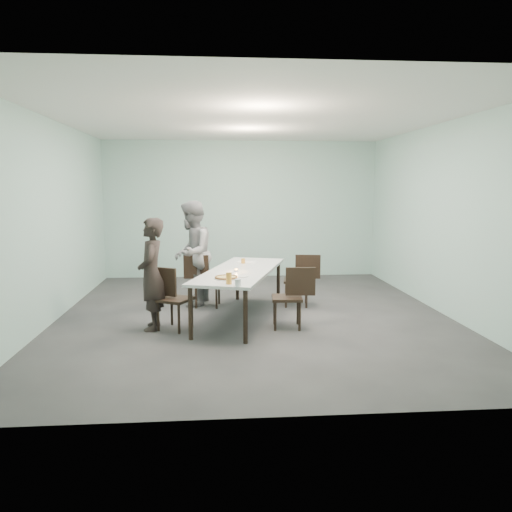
{
  "coord_description": "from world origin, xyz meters",
  "views": [
    {
      "loc": [
        -0.58,
        -7.59,
        1.99
      ],
      "look_at": [
        0.0,
        -0.44,
        1.0
      ],
      "focal_mm": 35.0,
      "sensor_mm": 36.0,
      "label": 1
    }
  ],
  "objects": [
    {
      "name": "chair_far_right",
      "position": [
        0.85,
        0.59,
        0.5
      ],
      "size": [
        0.64,
        0.48,
        0.87
      ],
      "rotation": [
        0.0,
        0.0,
        2.99
      ],
      "color": "black",
      "rests_on": "ground"
    },
    {
      "name": "ground",
      "position": [
        0.0,
        0.0,
        0.0
      ],
      "size": [
        7.0,
        7.0,
        0.0
      ],
      "primitive_type": "plane",
      "color": "#333335",
      "rests_on": "ground"
    },
    {
      "name": "chair_near_left",
      "position": [
        -1.23,
        -0.64,
        0.5
      ],
      "size": [
        0.65,
        0.57,
        0.87
      ],
      "rotation": [
        0.0,
        0.0,
        -0.5
      ],
      "color": "black",
      "rests_on": "ground"
    },
    {
      "name": "side_plate",
      "position": [
        -0.22,
        -0.72,
        0.76
      ],
      "size": [
        0.18,
        0.18,
        0.01
      ],
      "primitive_type": "cylinder",
      "color": "white",
      "rests_on": "table"
    },
    {
      "name": "diner_near",
      "position": [
        -1.48,
        -0.63,
        0.79
      ],
      "size": [
        0.39,
        0.58,
        1.57
      ],
      "primitive_type": "imported",
      "rotation": [
        0.0,
        0.0,
        -1.55
      ],
      "color": "black",
      "rests_on": "ground"
    },
    {
      "name": "chair_far_left",
      "position": [
        -0.8,
        0.69,
        0.5
      ],
      "size": [
        0.64,
        0.47,
        0.87
      ],
      "rotation": [
        0.0,
        0.0,
        -0.13
      ],
      "color": "black",
      "rests_on": "ground"
    },
    {
      "name": "diner_far",
      "position": [
        -0.99,
        0.82,
        0.88
      ],
      "size": [
        0.82,
        0.97,
        1.77
      ],
      "primitive_type": "imported",
      "rotation": [
        0.0,
        0.0,
        -1.76
      ],
      "color": "gray",
      "rests_on": "ground"
    },
    {
      "name": "water_tumbler",
      "position": [
        -0.31,
        -1.39,
        0.8
      ],
      "size": [
        0.08,
        0.08,
        0.09
      ],
      "primitive_type": "cylinder",
      "color": "silver",
      "rests_on": "table"
    },
    {
      "name": "beer_glass",
      "position": [
        -0.42,
        -1.25,
        0.82
      ],
      "size": [
        0.08,
        0.08,
        0.15
      ],
      "primitive_type": "cylinder",
      "color": "orange",
      "rests_on": "table"
    },
    {
      "name": "tealight",
      "position": [
        -0.29,
        -0.34,
        0.77
      ],
      "size": [
        0.06,
        0.06,
        0.05
      ],
      "color": "silver",
      "rests_on": "table"
    },
    {
      "name": "chair_near_right",
      "position": [
        0.5,
        -0.72,
        0.5
      ],
      "size": [
        0.63,
        0.46,
        0.87
      ],
      "rotation": [
        0.0,
        0.0,
        3.05
      ],
      "color": "black",
      "rests_on": "ground"
    },
    {
      "name": "room_shell",
      "position": [
        0.0,
        0.0,
        2.03
      ],
      "size": [
        6.02,
        7.02,
        3.01
      ],
      "color": "#A1CBC3",
      "rests_on": "ground"
    },
    {
      "name": "menu",
      "position": [
        -0.07,
        0.63,
        0.75
      ],
      "size": [
        0.35,
        0.3,
        0.01
      ],
      "primitive_type": "cube",
      "rotation": [
        0.0,
        0.0,
        -0.3
      ],
      "color": "silver",
      "rests_on": "table"
    },
    {
      "name": "amber_tumbler",
      "position": [
        -0.13,
        0.5,
        0.79
      ],
      "size": [
        0.07,
        0.07,
        0.08
      ],
      "primitive_type": "cylinder",
      "color": "orange",
      "rests_on": "table"
    },
    {
      "name": "table",
      "position": [
        -0.21,
        -0.13,
        0.69
      ],
      "size": [
        1.62,
        2.75,
        0.75
      ],
      "rotation": [
        0.0,
        0.0,
        -0.3
      ],
      "color": "white",
      "rests_on": "ground"
    },
    {
      "name": "pizza",
      "position": [
        -0.44,
        -0.88,
        0.77
      ],
      "size": [
        0.34,
        0.34,
        0.04
      ],
      "color": "white",
      "rests_on": "table"
    }
  ]
}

